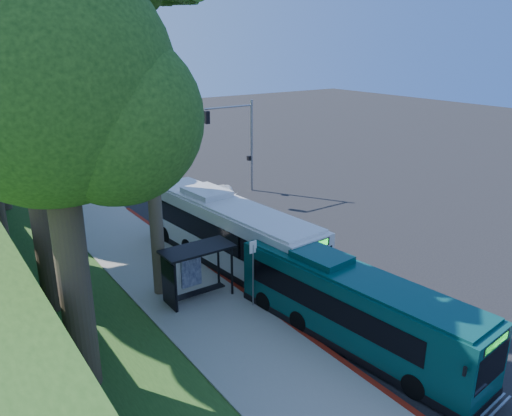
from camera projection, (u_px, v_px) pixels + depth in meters
ground at (281, 244)px, 28.81m from camera, size 140.00×140.00×0.00m
sidewalk at (165, 276)px, 24.83m from camera, size 4.50×70.00×0.12m
red_curb at (248, 295)px, 22.97m from camera, size 0.25×30.00×0.13m
grass_verge at (21, 269)px, 25.64m from camera, size 8.00×70.00×0.06m
bus_shelter at (191, 264)px, 22.08m from camera, size 3.20×1.51×2.55m
stop_sign_pole at (253, 265)px, 21.33m from camera, size 0.35×0.06×3.17m
traffic_signal_pole at (240, 136)px, 37.21m from camera, size 4.10×0.30×7.00m
palm_tree at (141, 8)px, 19.24m from camera, size 4.20×4.20×14.40m
tree_0 at (21, 40)px, 18.49m from camera, size 8.40×8.00×15.70m
tree_6 at (54, 96)px, 14.03m from camera, size 7.56×7.20×13.74m
white_bus at (228, 231)px, 25.88m from camera, size 3.53×12.32×3.62m
teal_bus at (352, 305)px, 19.12m from camera, size 3.35×10.79×3.16m
pickup at (221, 200)px, 34.26m from camera, size 4.11×6.07×1.55m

